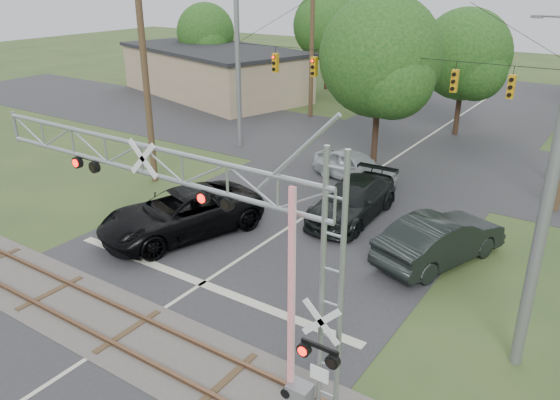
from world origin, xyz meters
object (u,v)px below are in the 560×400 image
Objects in this scene: pickup_black at (181,213)px; commercial_building at (213,71)px; traffic_signal_span at (396,73)px; crossing_gantry at (208,236)px; car_dark at (353,200)px; sedan_silver at (354,166)px.

commercial_building is (-18.25, 23.63, 1.19)m from pickup_black.
crossing_gantry is at bearing -80.63° from traffic_signal_span.
car_dark is 0.30× the size of commercial_building.
traffic_signal_span reaches higher than car_dark.
commercial_building reaches higher than sedan_silver.
sedan_silver is at bearing -16.01° from commercial_building.
car_dark is 1.24× the size of sedan_silver.
pickup_black is at bearing -36.16° from commercial_building.
crossing_gantry is 17.66m from sedan_silver.
car_dark is at bearing -141.15° from sedan_silver.
commercial_building is (-22.66, 11.80, -3.56)m from traffic_signal_span.
sedan_silver is at bearing 104.41° from crossing_gantry.
commercial_building is at bearing 152.50° from traffic_signal_span.
commercial_building is at bearing 146.75° from pickup_black.
commercial_building is at bearing 130.42° from crossing_gantry.
car_dark is at bearing -21.12° from commercial_building.
crossing_gantry is 0.60× the size of traffic_signal_span.
sedan_silver is (-1.26, -1.65, -4.90)m from traffic_signal_span.
car_dark is 29.65m from commercial_building.
commercial_building is (-25.69, 30.16, -2.44)m from crossing_gantry.
pickup_black is at bearing 175.81° from sedan_silver.
pickup_black is at bearing -110.41° from traffic_signal_span.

